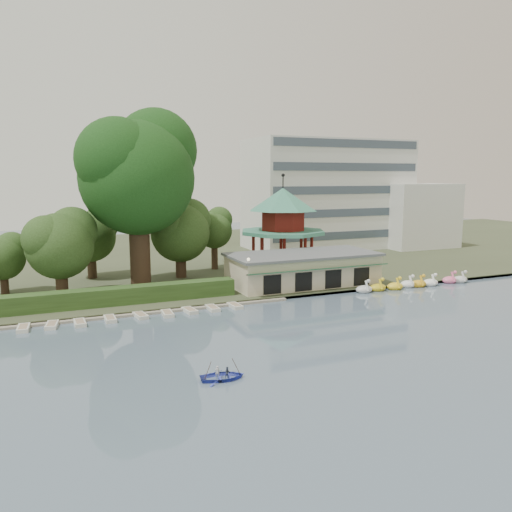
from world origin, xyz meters
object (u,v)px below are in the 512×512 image
dock (130,314)px  big_tree (138,169)px  pavilion (283,221)px  boathouse (303,268)px  rowboat_with_passengers (222,373)px

dock → big_tree: (3.18, 11.02, 14.49)m
dock → pavilion: pavilion is taller
boathouse → pavilion: 11.43m
pavilion → rowboat_with_passengers: (-20.67, -33.61, -7.04)m
pavilion → big_tree: bearing=-169.7°
boathouse → pavilion: (2.00, 10.03, 5.11)m
dock → pavilion: (24.00, 14.80, 7.36)m
rowboat_with_passengers → pavilion: bearing=58.4°
boathouse → big_tree: 23.30m
boathouse → dock: bearing=-167.8°
pavilion → rowboat_with_passengers: pavilion is taller
dock → big_tree: bearing=73.9°
dock → big_tree: big_tree is taller
big_tree → rowboat_with_passengers: 33.02m
boathouse → pavilion: bearing=78.7°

